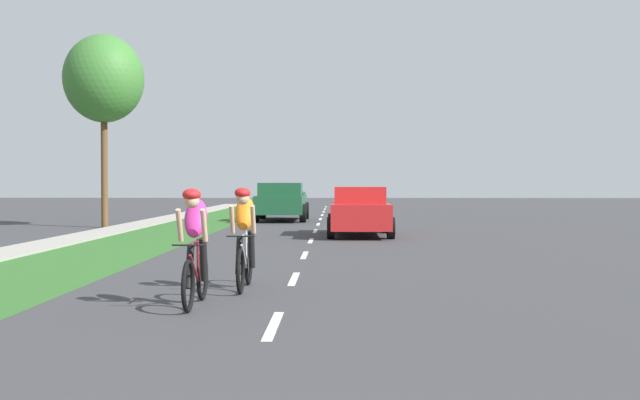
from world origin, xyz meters
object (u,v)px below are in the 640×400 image
pickup_dark_green (282,202)px  street_tree_near (104,79)px  cyclist_lead (195,246)px  sedan_red (359,211)px  cyclist_trailing (244,237)px

pickup_dark_green → street_tree_near: size_ratio=0.72×
cyclist_lead → sedan_red: size_ratio=0.40×
sedan_red → pickup_dark_green: pickup_dark_green is taller
sedan_red → street_tree_near: size_ratio=0.61×
cyclist_trailing → street_tree_near: (-7.07, 16.11, 4.60)m
cyclist_lead → street_tree_near: 19.48m
cyclist_lead → cyclist_trailing: size_ratio=1.00×
cyclist_lead → pickup_dark_green: 23.03m
cyclist_trailing → street_tree_near: street_tree_near is taller
sedan_red → street_tree_near: (-9.20, 4.02, 4.64)m
pickup_dark_green → street_tree_near: street_tree_near is taller
cyclist_lead → street_tree_near: size_ratio=0.24×
cyclist_lead → sedan_red: (2.60, 13.72, -0.04)m
sedan_red → street_tree_near: street_tree_near is taller
pickup_dark_green → cyclist_lead: bearing=-88.8°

